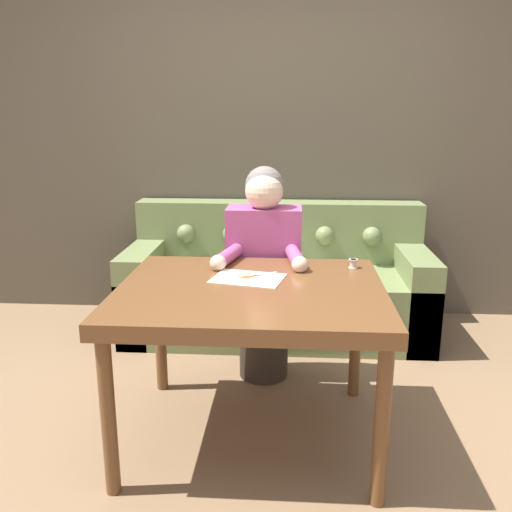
{
  "coord_description": "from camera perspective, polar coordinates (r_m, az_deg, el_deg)",
  "views": [
    {
      "loc": [
        0.11,
        -2.25,
        1.48
      ],
      "look_at": [
        -0.05,
        0.16,
        0.84
      ],
      "focal_mm": 38.0,
      "sensor_mm": 36.0,
      "label": 1
    }
  ],
  "objects": [
    {
      "name": "pattern_paper_main",
      "position": [
        2.49,
        -0.85,
        -2.37
      ],
      "size": [
        0.36,
        0.3,
        0.0
      ],
      "color": "beige",
      "rests_on": "dining_table"
    },
    {
      "name": "couch",
      "position": [
        3.78,
        2.22,
        -3.24
      ],
      "size": [
        2.03,
        0.83,
        0.87
      ],
      "color": "olive",
      "rests_on": "ground_plane"
    },
    {
      "name": "person",
      "position": [
        3.01,
        0.83,
        -1.9
      ],
      "size": [
        0.48,
        0.56,
        1.21
      ],
      "color": "#33281E",
      "rests_on": "ground_plane"
    },
    {
      "name": "scissors",
      "position": [
        2.52,
        -0.43,
        -2.19
      ],
      "size": [
        0.2,
        0.14,
        0.01
      ],
      "color": "silver",
      "rests_on": "dining_table"
    },
    {
      "name": "ground_plane",
      "position": [
        2.7,
        0.78,
        -18.54
      ],
      "size": [
        16.0,
        16.0,
        0.0
      ],
      "primitive_type": "plane",
      "color": "#846647"
    },
    {
      "name": "dining_table",
      "position": [
        2.41,
        -0.54,
        -4.92
      ],
      "size": [
        1.17,
        0.98,
        0.74
      ],
      "color": "brown",
      "rests_on": "ground_plane"
    },
    {
      "name": "thread_spool",
      "position": [
        2.7,
        10.2,
        -0.79
      ],
      "size": [
        0.04,
        0.04,
        0.05
      ],
      "color": "beige",
      "rests_on": "dining_table"
    },
    {
      "name": "wall_back",
      "position": [
        4.01,
        2.17,
        12.21
      ],
      "size": [
        8.0,
        0.06,
        2.6
      ],
      "color": "brown",
      "rests_on": "ground_plane"
    }
  ]
}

